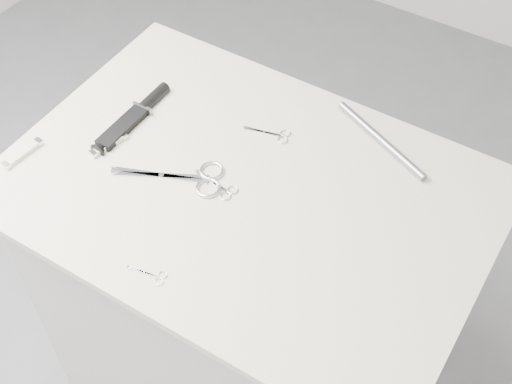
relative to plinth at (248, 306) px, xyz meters
The scene contains 11 objects.
ground 0.46m from the plinth, ahead, with size 4.00×4.00×0.01m, color slate.
plinth is the anchor object (origin of this frame).
display_board 0.46m from the plinth, ahead, with size 1.00×0.70×0.02m, color beige.
large_shears 0.49m from the plinth, 160.20° to the right, with size 0.23×0.15×0.01m.
embroidery_scissors_a 0.47m from the plinth, 145.57° to the right, with size 0.10×0.05×0.00m.
embroidery_scissors_b 0.50m from the plinth, 99.91° to the left, with size 0.11×0.05×0.00m.
tiny_scissors 0.55m from the plinth, 97.20° to the right, with size 0.08×0.03×0.00m.
sheathed_knife 0.58m from the plinth, behind, with size 0.05×0.23×0.03m.
pocket_knife_a 0.68m from the plinth, 159.05° to the right, with size 0.03×0.10×0.01m.
pocket_knife_b 0.57m from the plinth, 169.72° to the right, with size 0.04×0.09×0.01m.
metal_rail 0.58m from the plinth, 55.58° to the left, with size 0.02×0.02×0.27m, color gray.
Camera 1 is at (0.52, -0.80, 2.04)m, focal length 50.00 mm.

